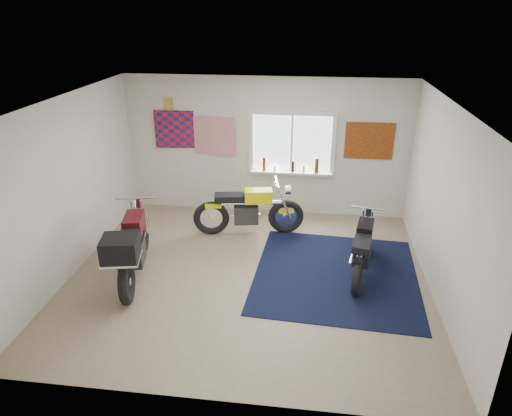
# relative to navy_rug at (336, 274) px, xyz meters

# --- Properties ---
(ground) EXTENTS (5.50, 5.50, 0.00)m
(ground) POSITION_rel_navy_rug_xyz_m (-1.36, -0.19, -0.01)
(ground) COLOR #9E896B
(ground) RESTS_ON ground
(room_shell) EXTENTS (5.50, 5.50, 5.50)m
(room_shell) POSITION_rel_navy_rug_xyz_m (-1.36, -0.19, 1.63)
(room_shell) COLOR white
(room_shell) RESTS_ON ground
(navy_rug) EXTENTS (2.65, 2.74, 0.01)m
(navy_rug) POSITION_rel_navy_rug_xyz_m (0.00, 0.00, 0.00)
(navy_rug) COLOR black
(navy_rug) RESTS_ON ground
(window_assembly) EXTENTS (1.66, 0.17, 1.26)m
(window_assembly) POSITION_rel_navy_rug_xyz_m (-0.86, 2.27, 1.36)
(window_assembly) COLOR white
(window_assembly) RESTS_ON room_shell
(oil_bottles) EXTENTS (1.10, 0.09, 0.30)m
(oil_bottles) POSITION_rel_navy_rug_xyz_m (-0.77, 2.21, 1.02)
(oil_bottles) COLOR maroon
(oil_bottles) RESTS_ON window_assembly
(flag_display) EXTENTS (1.60, 0.10, 1.17)m
(flag_display) POSITION_rel_navy_rug_xyz_m (-3.26, 2.29, 2.14)
(flag_display) COLOR red
(flag_display) RESTS_ON room_shell
(triumph_poster) EXTENTS (0.90, 0.03, 0.70)m
(triumph_poster) POSITION_rel_navy_rug_xyz_m (0.59, 2.29, 1.54)
(triumph_poster) COLOR #A54C14
(triumph_poster) RESTS_ON room_shell
(yellow_triumph) EXTENTS (2.02, 0.63, 1.02)m
(yellow_triumph) POSITION_rel_navy_rug_xyz_m (-1.57, 1.25, 0.44)
(yellow_triumph) COLOR black
(yellow_triumph) RESTS_ON ground
(black_chrome_bike) EXTENTS (0.59, 1.80, 0.93)m
(black_chrome_bike) POSITION_rel_navy_rug_xyz_m (0.39, 0.13, 0.40)
(black_chrome_bike) COLOR black
(black_chrome_bike) RESTS_ON navy_rug
(maroon_tourer) EXTENTS (0.88, 2.15, 1.09)m
(maroon_tourer) POSITION_rel_navy_rug_xyz_m (-3.08, -0.54, 0.56)
(maroon_tourer) COLOR black
(maroon_tourer) RESTS_ON ground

